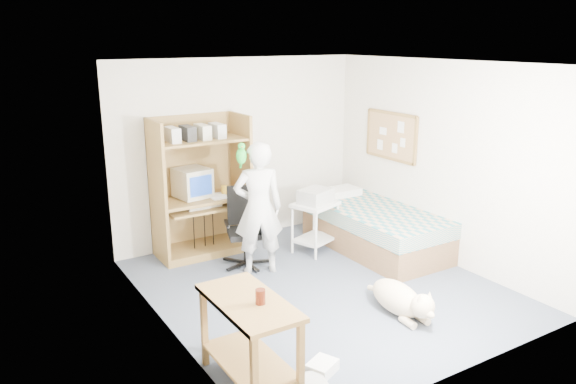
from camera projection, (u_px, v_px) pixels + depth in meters
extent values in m
plane|color=#454D5E|center=(321.00, 287.00, 6.40)|extent=(4.00, 4.00, 0.00)
cube|color=silver|center=(239.00, 150.00, 7.71)|extent=(3.60, 0.02, 2.50)
cube|color=silver|center=(441.00, 162.00, 6.98)|extent=(0.02, 4.00, 2.50)
cube|color=silver|center=(163.00, 207.00, 5.16)|extent=(0.02, 4.00, 2.50)
cube|color=white|center=(325.00, 63.00, 5.73)|extent=(3.60, 4.00, 0.02)
cube|color=brown|center=(158.00, 193.00, 6.91)|extent=(0.04, 0.60, 1.80)
cube|color=brown|center=(242.00, 181.00, 7.49)|extent=(0.04, 0.60, 1.80)
cube|color=brown|center=(193.00, 182.00, 7.44)|extent=(1.20, 0.02, 1.80)
cube|color=brown|center=(202.00, 199.00, 7.24)|extent=(1.12, 0.60, 0.04)
cube|color=brown|center=(205.00, 208.00, 7.20)|extent=(1.00, 0.50, 0.03)
cube|color=brown|center=(199.00, 141.00, 7.04)|extent=(1.12, 0.55, 0.03)
cube|color=brown|center=(204.00, 249.00, 7.43)|extent=(1.12, 0.60, 0.10)
cube|color=brown|center=(375.00, 236.00, 7.51)|extent=(1.00, 2.00, 0.36)
cube|color=teal|center=(376.00, 216.00, 7.43)|extent=(1.02, 2.02, 0.20)
cube|color=white|center=(340.00, 192.00, 8.05)|extent=(0.55, 0.35, 0.12)
cube|color=brown|center=(249.00, 302.00, 4.44)|extent=(0.50, 1.00, 0.04)
cube|color=brown|center=(254.00, 381.00, 4.07)|extent=(0.05, 0.05, 0.70)
cube|color=brown|center=(300.00, 364.00, 4.27)|extent=(0.05, 0.05, 0.70)
cube|color=brown|center=(204.00, 328.00, 4.81)|extent=(0.05, 0.05, 0.70)
cube|color=brown|center=(246.00, 316.00, 5.01)|extent=(0.05, 0.05, 0.70)
cube|color=brown|center=(250.00, 361.00, 4.58)|extent=(0.46, 0.92, 0.03)
cube|color=#986F44|center=(391.00, 136.00, 7.65)|extent=(0.03, 0.90, 0.60)
cube|color=brown|center=(392.00, 113.00, 7.57)|extent=(0.04, 0.94, 0.04)
cube|color=brown|center=(390.00, 158.00, 7.73)|extent=(0.04, 0.94, 0.04)
cylinder|color=black|center=(246.00, 262.00, 7.01)|extent=(0.54, 0.54, 0.05)
cylinder|color=black|center=(246.00, 249.00, 6.96)|extent=(0.05, 0.05, 0.36)
cube|color=black|center=(245.00, 233.00, 6.90)|extent=(0.53, 0.53, 0.07)
cube|color=black|center=(242.00, 205.00, 7.02)|extent=(0.38, 0.17, 0.50)
cube|color=black|center=(227.00, 224.00, 6.82)|extent=(0.12, 0.27, 0.04)
cube|color=black|center=(263.00, 221.00, 6.92)|extent=(0.12, 0.27, 0.04)
imported|color=silver|center=(258.00, 208.00, 6.62)|extent=(0.68, 0.55, 1.61)
ellipsoid|color=#159629|center=(241.00, 156.00, 6.36)|extent=(0.12, 0.12, 0.19)
sphere|color=#159629|center=(242.00, 146.00, 6.30)|extent=(0.08, 0.08, 0.08)
cone|color=orange|center=(242.00, 147.00, 6.26)|extent=(0.04, 0.04, 0.03)
cylinder|color=#159629|center=(241.00, 164.00, 6.44)|extent=(0.07, 0.13, 0.11)
ellipsoid|color=beige|center=(397.00, 297.00, 5.80)|extent=(0.38, 0.72, 0.32)
sphere|color=beige|center=(423.00, 306.00, 5.44)|extent=(0.24, 0.24, 0.24)
cone|color=beige|center=(420.00, 298.00, 5.37)|extent=(0.07, 0.07, 0.09)
cone|color=beige|center=(429.00, 296.00, 5.42)|extent=(0.07, 0.07, 0.09)
ellipsoid|color=beige|center=(429.00, 314.00, 5.37)|extent=(0.09, 0.13, 0.08)
cylinder|color=beige|center=(375.00, 289.00, 6.13)|extent=(0.07, 0.23, 0.11)
cube|color=silver|center=(315.00, 204.00, 7.32)|extent=(0.68, 0.61, 0.04)
cube|color=silver|center=(315.00, 239.00, 7.45)|extent=(0.62, 0.55, 0.03)
cylinder|color=silver|center=(307.00, 235.00, 7.12)|extent=(0.03, 0.03, 0.65)
cylinder|color=silver|center=(339.00, 229.00, 7.37)|extent=(0.03, 0.03, 0.65)
cylinder|color=silver|center=(292.00, 227.00, 7.44)|extent=(0.03, 0.03, 0.65)
cylinder|color=silver|center=(322.00, 221.00, 7.68)|extent=(0.03, 0.03, 0.65)
cube|color=#A8A8A3|center=(315.00, 196.00, 7.29)|extent=(0.50, 0.44, 0.18)
cube|color=beige|center=(192.00, 183.00, 7.18)|extent=(0.45, 0.47, 0.37)
cube|color=navy|center=(201.00, 186.00, 7.02)|extent=(0.31, 0.06, 0.26)
cube|color=beige|center=(204.00, 206.00, 7.15)|extent=(0.45, 0.17, 0.03)
cylinder|color=gold|center=(224.00, 190.00, 7.33)|extent=(0.08, 0.08, 0.12)
cylinder|color=#40150A|center=(260.00, 297.00, 4.36)|extent=(0.08, 0.08, 0.12)
cube|color=white|center=(322.00, 367.00, 4.76)|extent=(0.31, 0.29, 0.10)
cube|color=#A8A9A4|center=(313.00, 383.00, 4.57)|extent=(0.22, 0.25, 0.08)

